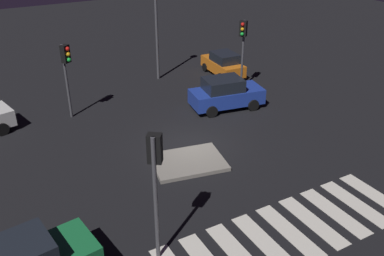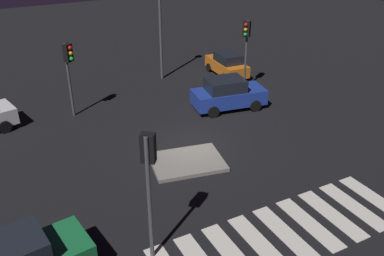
{
  "view_description": "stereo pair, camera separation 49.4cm",
  "coord_description": "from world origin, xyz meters",
  "px_view_note": "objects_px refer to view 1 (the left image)",
  "views": [
    {
      "loc": [
        -9.05,
        -16.18,
        10.56
      ],
      "look_at": [
        0.0,
        0.0,
        1.0
      ],
      "focal_mm": 39.6,
      "sensor_mm": 36.0,
      "label": 1
    },
    {
      "loc": [
        -8.62,
        -16.41,
        10.56
      ],
      "look_at": [
        0.0,
        0.0,
        1.0
      ],
      "focal_mm": 39.6,
      "sensor_mm": 36.0,
      "label": 2
    }
  ],
  "objects_px": {
    "car_blue": "(226,94)",
    "street_lamp": "(156,7)",
    "traffic_light_south": "(155,168)",
    "car_orange": "(223,64)",
    "traffic_island": "(188,162)",
    "traffic_light_west": "(66,64)",
    "traffic_light_north": "(243,38)"
  },
  "relations": [
    {
      "from": "traffic_light_south",
      "to": "street_lamp",
      "type": "height_order",
      "value": "street_lamp"
    },
    {
      "from": "traffic_light_south",
      "to": "street_lamp",
      "type": "bearing_deg",
      "value": 12.62
    },
    {
      "from": "traffic_light_north",
      "to": "traffic_light_west",
      "type": "bearing_deg",
      "value": -44.39
    },
    {
      "from": "traffic_island",
      "to": "car_orange",
      "type": "distance_m",
      "value": 12.27
    },
    {
      "from": "car_orange",
      "to": "traffic_light_west",
      "type": "xyz_separation_m",
      "value": [
        -11.29,
        -1.73,
        2.39
      ]
    },
    {
      "from": "car_orange",
      "to": "traffic_light_west",
      "type": "bearing_deg",
      "value": 102.29
    },
    {
      "from": "traffic_island",
      "to": "traffic_light_south",
      "type": "distance_m",
      "value": 6.87
    },
    {
      "from": "car_orange",
      "to": "car_blue",
      "type": "relative_size",
      "value": 0.87
    },
    {
      "from": "traffic_light_west",
      "to": "traffic_light_south",
      "type": "height_order",
      "value": "traffic_light_south"
    },
    {
      "from": "car_blue",
      "to": "street_lamp",
      "type": "bearing_deg",
      "value": 111.28
    },
    {
      "from": "car_orange",
      "to": "traffic_light_south",
      "type": "relative_size",
      "value": 0.84
    },
    {
      "from": "car_blue",
      "to": "traffic_light_south",
      "type": "distance_m",
      "value": 12.82
    },
    {
      "from": "traffic_light_west",
      "to": "traffic_light_south",
      "type": "distance_m",
      "value": 12.24
    },
    {
      "from": "car_orange",
      "to": "street_lamp",
      "type": "distance_m",
      "value": 6.23
    },
    {
      "from": "car_blue",
      "to": "street_lamp",
      "type": "xyz_separation_m",
      "value": [
        -1.38,
        6.45,
        4.04
      ]
    },
    {
      "from": "traffic_light_north",
      "to": "traffic_light_south",
      "type": "relative_size",
      "value": 0.98
    },
    {
      "from": "traffic_light_north",
      "to": "traffic_light_south",
      "type": "bearing_deg",
      "value": 7.17
    },
    {
      "from": "car_blue",
      "to": "traffic_light_south",
      "type": "height_order",
      "value": "traffic_light_south"
    },
    {
      "from": "traffic_island",
      "to": "car_orange",
      "type": "relative_size",
      "value": 0.94
    },
    {
      "from": "traffic_island",
      "to": "traffic_light_west",
      "type": "bearing_deg",
      "value": 113.71
    },
    {
      "from": "car_orange",
      "to": "traffic_light_north",
      "type": "height_order",
      "value": "traffic_light_north"
    },
    {
      "from": "traffic_island",
      "to": "car_orange",
      "type": "bearing_deg",
      "value": 49.45
    },
    {
      "from": "car_orange",
      "to": "traffic_light_south",
      "type": "xyz_separation_m",
      "value": [
        -11.65,
        -13.96,
        2.71
      ]
    },
    {
      "from": "traffic_island",
      "to": "traffic_light_north",
      "type": "distance_m",
      "value": 10.26
    },
    {
      "from": "car_blue",
      "to": "street_lamp",
      "type": "distance_m",
      "value": 7.74
    },
    {
      "from": "street_lamp",
      "to": "traffic_light_west",
      "type": "bearing_deg",
      "value": -154.39
    },
    {
      "from": "car_blue",
      "to": "car_orange",
      "type": "bearing_deg",
      "value": 67.64
    },
    {
      "from": "car_orange",
      "to": "street_lamp",
      "type": "xyz_separation_m",
      "value": [
        -4.37,
        1.58,
        4.14
      ]
    },
    {
      "from": "traffic_island",
      "to": "traffic_light_west",
      "type": "height_order",
      "value": "traffic_light_west"
    },
    {
      "from": "street_lamp",
      "to": "car_orange",
      "type": "bearing_deg",
      "value": -19.9
    },
    {
      "from": "car_blue",
      "to": "traffic_island",
      "type": "bearing_deg",
      "value": -129.11
    },
    {
      "from": "traffic_light_north",
      "to": "traffic_light_south",
      "type": "xyz_separation_m",
      "value": [
        -11.05,
        -10.95,
        0.07
      ]
    }
  ]
}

